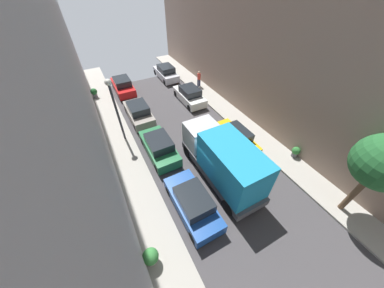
% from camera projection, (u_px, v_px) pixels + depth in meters
% --- Properties ---
extents(ground, '(32.00, 32.00, 0.00)m').
position_uv_depth(ground, '(213.00, 169.00, 13.68)').
color(ground, '#423F42').
extents(sidewalk_left, '(2.00, 44.00, 0.15)m').
position_uv_depth(sidewalk_left, '(144.00, 199.00, 11.91)').
color(sidewalk_left, '#A8A399').
rests_on(sidewalk_left, ground).
extents(sidewalk_right, '(2.00, 44.00, 0.15)m').
position_uv_depth(sidewalk_right, '(268.00, 145.00, 15.35)').
color(sidewalk_right, '#A8A399').
rests_on(sidewalk_right, ground).
extents(parked_car_left_2, '(1.78, 4.20, 1.57)m').
position_uv_depth(parked_car_left_2, '(193.00, 203.00, 10.98)').
color(parked_car_left_2, '#194799').
rests_on(parked_car_left_2, ground).
extents(parked_car_left_3, '(1.78, 4.20, 1.57)m').
position_uv_depth(parked_car_left_3, '(159.00, 147.00, 14.30)').
color(parked_car_left_3, '#1E6638').
rests_on(parked_car_left_3, ground).
extents(parked_car_left_4, '(1.78, 4.20, 1.57)m').
position_uv_depth(parked_car_left_4, '(139.00, 112.00, 17.54)').
color(parked_car_left_4, gray).
rests_on(parked_car_left_4, ground).
extents(parked_car_left_5, '(1.78, 4.20, 1.57)m').
position_uv_depth(parked_car_left_5, '(123.00, 86.00, 21.25)').
color(parked_car_left_5, red).
rests_on(parked_car_left_5, ground).
extents(parked_car_right_1, '(1.78, 4.20, 1.57)m').
position_uv_depth(parked_car_right_1, '(235.00, 138.00, 14.99)').
color(parked_car_right_1, gold).
rests_on(parked_car_right_1, ground).
extents(parked_car_right_2, '(1.78, 4.20, 1.57)m').
position_uv_depth(parked_car_right_2, '(190.00, 95.00, 19.76)').
color(parked_car_right_2, white).
rests_on(parked_car_right_2, ground).
extents(parked_car_right_3, '(1.78, 4.20, 1.57)m').
position_uv_depth(parked_car_right_3, '(166.00, 73.00, 23.70)').
color(parked_car_right_3, silver).
rests_on(parked_car_right_3, ground).
extents(delivery_truck, '(2.26, 6.60, 3.38)m').
position_uv_depth(delivery_truck, '(223.00, 160.00, 11.92)').
color(delivery_truck, '#4C4C51').
rests_on(delivery_truck, ground).
extents(pedestrian, '(0.40, 0.36, 1.72)m').
position_uv_depth(pedestrian, '(199.00, 78.00, 21.76)').
color(pedestrian, '#2D334C').
rests_on(pedestrian, sidewalk_right).
extents(street_tree_1, '(2.67, 2.67, 5.21)m').
position_uv_depth(street_tree_1, '(384.00, 163.00, 8.79)').
color(street_tree_1, brown).
rests_on(street_tree_1, sidewalk_right).
extents(potted_plant_0, '(0.65, 0.65, 0.98)m').
position_uv_depth(potted_plant_0, '(94.00, 93.00, 20.20)').
color(potted_plant_0, slate).
rests_on(potted_plant_0, sidewalk_left).
extents(potted_plant_3, '(0.75, 0.75, 1.01)m').
position_uv_depth(potted_plant_3, '(151.00, 257.00, 8.99)').
color(potted_plant_3, '#B2A899').
rests_on(potted_plant_3, sidewalk_left).
extents(potted_plant_4, '(0.56, 0.56, 0.82)m').
position_uv_depth(potted_plant_4, '(296.00, 151.00, 14.10)').
color(potted_plant_4, slate).
rests_on(potted_plant_4, sidewalk_right).
extents(lamp_post, '(0.44, 0.44, 4.98)m').
position_uv_depth(lamp_post, '(114.00, 102.00, 13.59)').
color(lamp_post, '#333338').
rests_on(lamp_post, sidewalk_left).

